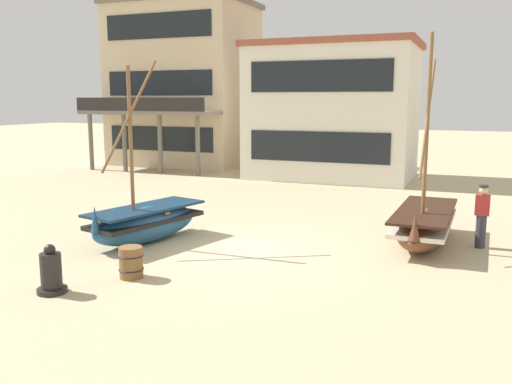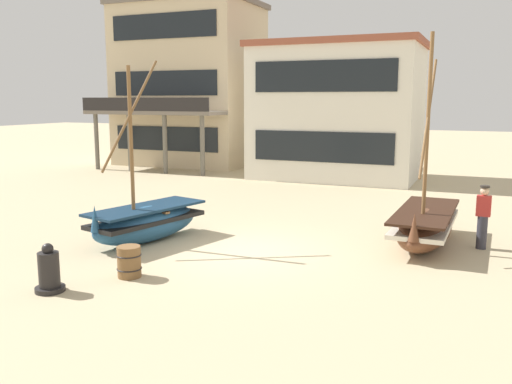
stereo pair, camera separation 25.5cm
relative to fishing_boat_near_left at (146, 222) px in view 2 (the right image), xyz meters
The scene contains 8 objects.
ground_plane 2.88m from the fishing_boat_near_left, ahead, with size 120.00×120.00×0.00m, color tan.
fishing_boat_near_left is the anchor object (origin of this frame).
fishing_boat_centre_large 7.60m from the fishing_boat_near_left, 20.20° to the left, with size 1.50×4.27×5.54m.
fisherman_by_hull 9.01m from the fishing_boat_near_left, 18.21° to the left, with size 0.37×0.26×1.68m.
capstan_winch 4.19m from the fishing_boat_near_left, 83.48° to the right, with size 0.61×0.61×1.02m.
wooden_barrel 3.11m from the fishing_boat_near_left, 62.66° to the right, with size 0.56×0.56×0.70m.
harbor_building_main 14.74m from the fishing_boat_near_left, 83.72° to the left, with size 8.10×5.57×6.63m.
harbor_building_annex 19.25m from the fishing_boat_near_left, 115.96° to the left, with size 8.12×8.01×9.52m.
Camera 2 is at (5.74, -12.48, 3.90)m, focal length 38.36 mm.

